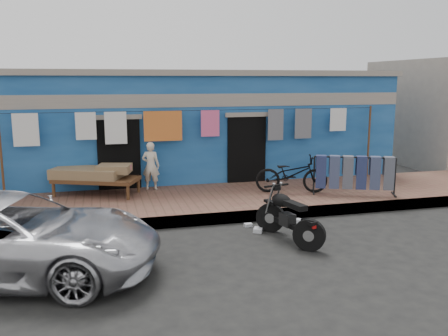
{
  "coord_description": "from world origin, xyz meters",
  "views": [
    {
      "loc": [
        -2.63,
        -8.08,
        3.09
      ],
      "look_at": [
        0.0,
        2.0,
        1.15
      ],
      "focal_mm": 38.0,
      "sensor_mm": 36.0,
      "label": 1
    }
  ],
  "objects_px": {
    "car": "(8,235)",
    "charpoy": "(97,180)",
    "seated_person": "(151,166)",
    "bicycle": "(292,170)",
    "motorcycle": "(289,215)",
    "jeans_rack": "(354,175)"
  },
  "relations": [
    {
      "from": "seated_person",
      "to": "bicycle",
      "type": "distance_m",
      "value": 3.65
    },
    {
      "from": "car",
      "to": "bicycle",
      "type": "bearing_deg",
      "value": -46.53
    },
    {
      "from": "bicycle",
      "to": "charpoy",
      "type": "height_order",
      "value": "bicycle"
    },
    {
      "from": "seated_person",
      "to": "bicycle",
      "type": "height_order",
      "value": "seated_person"
    },
    {
      "from": "seated_person",
      "to": "jeans_rack",
      "type": "relative_size",
      "value": 0.6
    },
    {
      "from": "bicycle",
      "to": "jeans_rack",
      "type": "distance_m",
      "value": 1.56
    },
    {
      "from": "bicycle",
      "to": "charpoy",
      "type": "xyz_separation_m",
      "value": [
        -4.82,
        1.02,
        -0.22
      ]
    },
    {
      "from": "car",
      "to": "motorcycle",
      "type": "height_order",
      "value": "car"
    },
    {
      "from": "seated_person",
      "to": "charpoy",
      "type": "height_order",
      "value": "seated_person"
    },
    {
      "from": "car",
      "to": "charpoy",
      "type": "bearing_deg",
      "value": -1.72
    },
    {
      "from": "charpoy",
      "to": "bicycle",
      "type": "bearing_deg",
      "value": -11.89
    },
    {
      "from": "car",
      "to": "jeans_rack",
      "type": "distance_m",
      "value": 8.07
    },
    {
      "from": "charpoy",
      "to": "jeans_rack",
      "type": "xyz_separation_m",
      "value": [
        6.28,
        -1.58,
        0.14
      ]
    },
    {
      "from": "seated_person",
      "to": "motorcycle",
      "type": "distance_m",
      "value": 4.61
    },
    {
      "from": "car",
      "to": "motorcycle",
      "type": "distance_m",
      "value": 4.96
    },
    {
      "from": "charpoy",
      "to": "jeans_rack",
      "type": "height_order",
      "value": "jeans_rack"
    },
    {
      "from": "car",
      "to": "seated_person",
      "type": "xyz_separation_m",
      "value": [
        2.71,
        4.5,
        0.2
      ]
    },
    {
      "from": "motorcycle",
      "to": "jeans_rack",
      "type": "bearing_deg",
      "value": 26.42
    },
    {
      "from": "motorcycle",
      "to": "car",
      "type": "bearing_deg",
      "value": 172.04
    },
    {
      "from": "jeans_rack",
      "to": "bicycle",
      "type": "bearing_deg",
      "value": 158.7
    },
    {
      "from": "seated_person",
      "to": "charpoy",
      "type": "relative_size",
      "value": 0.53
    },
    {
      "from": "jeans_rack",
      "to": "charpoy",
      "type": "bearing_deg",
      "value": 165.85
    }
  ]
}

